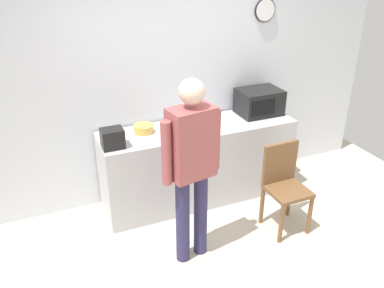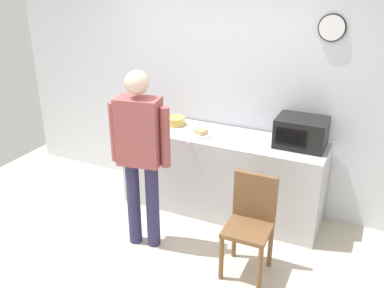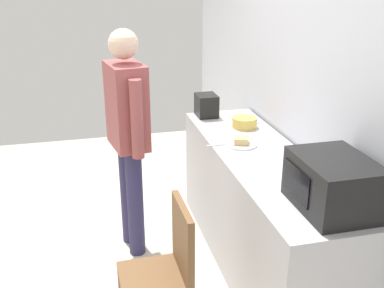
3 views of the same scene
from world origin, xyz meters
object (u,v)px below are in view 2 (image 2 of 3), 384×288
Objects in this scene: microwave at (301,132)px; sandwich_plate at (201,133)px; wooden_chair at (251,220)px; person_standing at (140,148)px; salad_bowl at (176,121)px; toaster at (136,118)px; fork_utensil at (171,118)px; spoon_utensil at (190,140)px.

sandwich_plate is at bearing -171.28° from microwave.
microwave reaches higher than wooden_chair.
wooden_chair is at bearing 4.27° from person_standing.
salad_bowl is 0.96× the size of toaster.
person_standing is (0.14, -1.00, 0.08)m from salad_bowl.
person_standing is (0.28, -1.15, 0.12)m from fork_utensil.
toaster is at bearing 170.90° from spoon_utensil.
salad_bowl is 1.24× the size of spoon_utensil.
wooden_chair is (0.87, -0.57, -0.41)m from spoon_utensil.
toaster reaches higher than spoon_utensil.
wooden_chair is at bearing -36.96° from salad_bowl.
person_standing is at bearing -175.73° from wooden_chair.
wooden_chair is (-0.21, -0.91, -0.56)m from microwave.
person_standing is (-0.21, -0.65, 0.12)m from spoon_utensil.
spoon_utensil and wooden_chair have the same top height.
person_standing reaches higher than salad_bowl.
wooden_chair is at bearing -42.21° from sandwich_plate.
toaster is at bearing -122.78° from fork_utensil.
spoon_utensil is 0.70m from person_standing.
spoon_utensil is (0.50, -0.50, 0.00)m from fork_utensil.
sandwich_plate is 0.43m from salad_bowl.
toaster is at bearing -175.49° from sandwich_plate.
toaster is at bearing -173.08° from microwave.
microwave reaches higher than spoon_utensil.
salad_bowl is at bearing 156.90° from sandwich_plate.
wooden_chair is (0.83, -0.75, -0.43)m from sandwich_plate.
microwave is 2.94× the size of fork_utensil.
spoon_utensil is at bearing -162.52° from microwave.
microwave is 1.63m from person_standing.
person_standing is (-1.29, -0.99, -0.02)m from microwave.
sandwich_plate is 1.15× the size of salad_bowl.
salad_bowl is 1.01m from person_standing.
salad_bowl is at bearing 98.08° from person_standing.
fork_utensil is at bearing 174.19° from microwave.
spoon_utensil is 0.18× the size of wooden_chair.
spoon_utensil is at bearing -45.22° from fork_utensil.
microwave reaches higher than sandwich_plate.
fork_utensil is 0.09× the size of person_standing.
fork_utensil is at bearing 103.84° from person_standing.
sandwich_plate is at bearing 73.20° from person_standing.
sandwich_plate reaches higher than wooden_chair.
microwave is 1.09m from wooden_chair.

